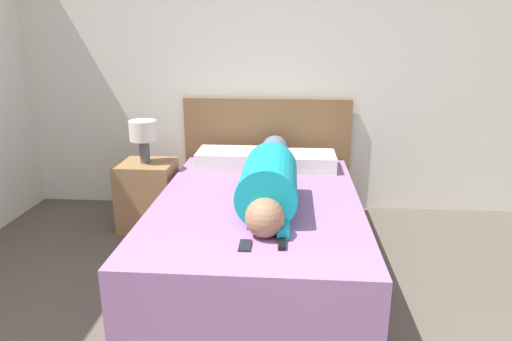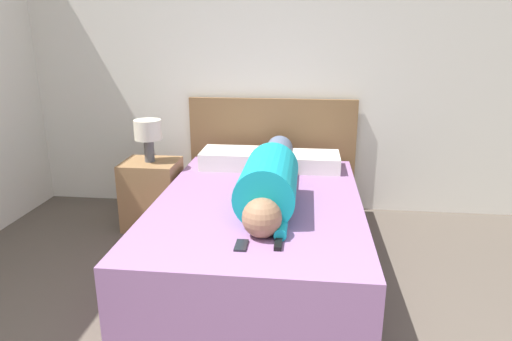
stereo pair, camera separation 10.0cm
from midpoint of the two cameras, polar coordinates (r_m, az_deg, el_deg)
name	(u,v)px [view 2 (the right image)]	position (r m, az deg, el deg)	size (l,w,h in m)	color
wall_back	(283,65)	(4.10, 4.05, 12.97)	(5.75, 0.06, 2.60)	silver
bed	(258,233)	(3.19, 1.22, -7.77)	(1.38, 2.05, 0.50)	#936699
headboard	(272,154)	(4.16, 2.67, 2.01)	(1.50, 0.04, 1.02)	brown
nightstand	(152,194)	(3.90, -12.12, -2.89)	(0.45, 0.39, 0.57)	olive
table_lamp	(148,133)	(3.76, -12.61, 4.65)	(0.22, 0.22, 0.34)	#4C4C51
person_lying	(270,178)	(3.05, 2.75, -0.89)	(0.36, 1.67, 0.36)	#936B4C
pillow_near_headboard	(234,158)	(3.82, -2.06, 1.52)	(0.53, 0.37, 0.14)	silver
pillow_second	(309,161)	(3.78, 7.34, 1.12)	(0.50, 0.37, 0.13)	silver
tv_remote	(278,243)	(2.46, 4.00, -9.04)	(0.04, 0.15, 0.02)	black
cell_phone	(241,245)	(2.44, -0.67, -9.35)	(0.06, 0.13, 0.01)	black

